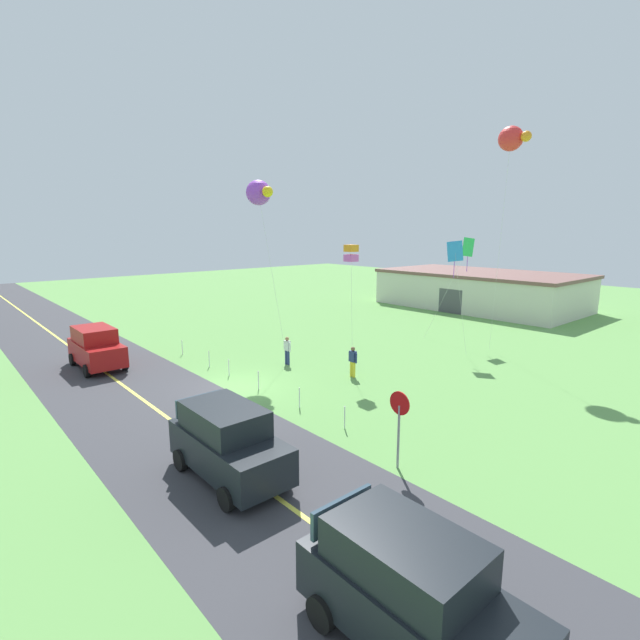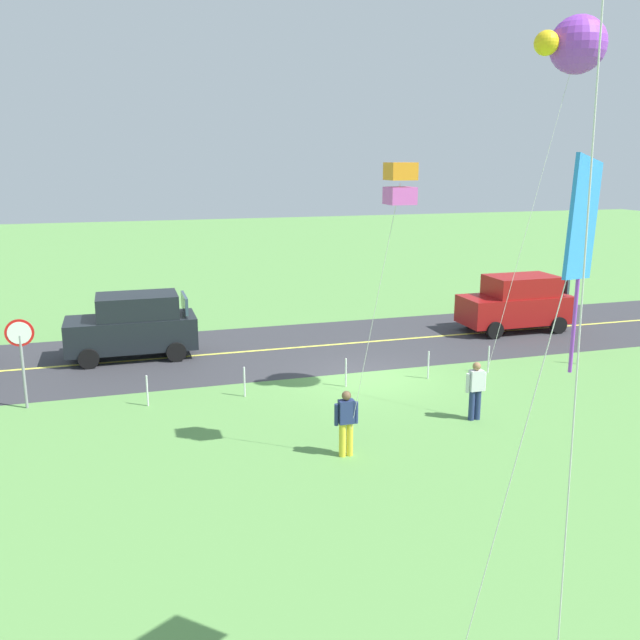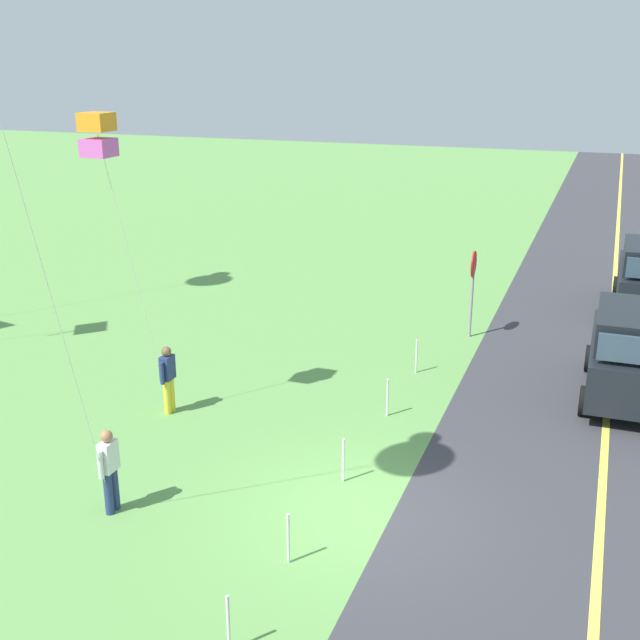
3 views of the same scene
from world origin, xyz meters
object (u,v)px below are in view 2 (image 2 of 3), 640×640
at_px(stop_sign, 21,346).
at_px(person_adult_near, 476,389).
at_px(car_suv_foreground, 133,325).
at_px(person_adult_companion, 346,421).
at_px(kite_red_low, 576,45).
at_px(kite_blue_mid, 400,184).
at_px(kite_yellow_high, 581,230).
at_px(car_parked_west_near, 517,303).

xyz_separation_m(stop_sign, person_adult_near, (-11.58, 4.35, -0.94)).
bearing_deg(car_suv_foreground, person_adult_companion, 114.47).
xyz_separation_m(stop_sign, kite_red_low, (-13.88, 4.26, 7.74)).
relative_size(car_suv_foreground, kite_blue_mid, 0.65).
distance_m(person_adult_companion, kite_yellow_high, 9.78).
relative_size(car_parked_west_near, kite_blue_mid, 0.65).
xyz_separation_m(kite_blue_mid, kite_yellow_high, (1.26, 7.57, -0.17)).
height_order(person_adult_near, person_adult_companion, same).
distance_m(car_parked_west_near, stop_sign, 18.45).
relative_size(car_suv_foreground, kite_red_low, 0.43).
relative_size(car_suv_foreground, person_adult_companion, 2.75).
relative_size(stop_sign, kite_red_low, 0.25).
xyz_separation_m(car_parked_west_near, person_adult_near, (6.44, 8.26, -0.29)).
bearing_deg(kite_red_low, stop_sign, -17.05).
distance_m(stop_sign, kite_red_low, 16.45).
distance_m(stop_sign, kite_blue_mid, 11.42).
relative_size(stop_sign, person_adult_companion, 1.60).
height_order(person_adult_companion, kite_yellow_high, kite_yellow_high).
height_order(car_parked_west_near, kite_blue_mid, kite_blue_mid).
relative_size(kite_red_low, kite_blue_mid, 1.52).
height_order(car_suv_foreground, kite_red_low, kite_red_low).
height_order(car_parked_west_near, kite_red_low, kite_red_low).
relative_size(car_suv_foreground, kite_yellow_high, 0.64).
height_order(car_suv_foreground, person_adult_near, car_suv_foreground).
bearing_deg(car_suv_foreground, person_adult_near, 134.43).
bearing_deg(car_suv_foreground, kite_blue_mid, 117.09).
bearing_deg(kite_yellow_high, kite_red_low, -125.03).
height_order(stop_sign, kite_blue_mid, kite_blue_mid).
height_order(stop_sign, person_adult_near, stop_sign).
relative_size(person_adult_near, kite_blue_mid, 0.24).
distance_m(kite_red_low, kite_yellow_high, 12.13).
relative_size(person_adult_near, person_adult_companion, 1.00).
height_order(car_suv_foreground, car_parked_west_near, same).
xyz_separation_m(stop_sign, kite_yellow_high, (-7.20, 13.78, 4.31)).
height_order(person_adult_companion, kite_blue_mid, kite_blue_mid).
relative_size(car_suv_foreground, person_adult_near, 2.75).
distance_m(car_suv_foreground, person_adult_companion, 10.85).
bearing_deg(kite_blue_mid, kite_yellow_high, 80.53).
bearing_deg(person_adult_near, kite_red_low, -153.68).
relative_size(stop_sign, person_adult_near, 1.60).
bearing_deg(kite_yellow_high, person_adult_companion, -92.49).
xyz_separation_m(car_parked_west_near, kite_blue_mid, (9.55, 10.12, 5.13)).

